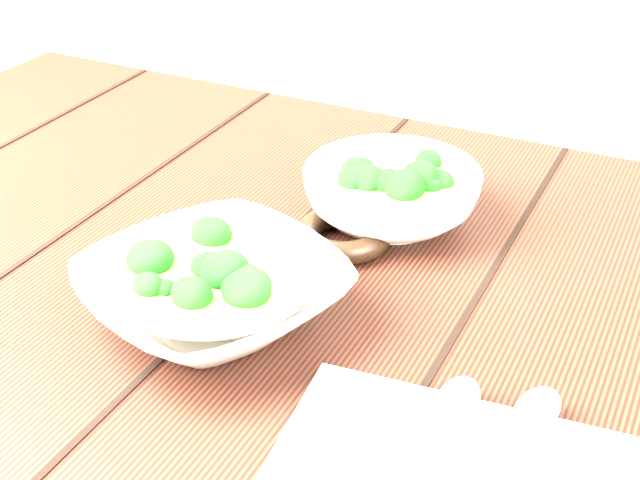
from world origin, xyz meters
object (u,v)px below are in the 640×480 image
Objects in this scene: soup_bowl_back at (391,193)px; soup_bowl_front at (213,290)px; table at (272,381)px; trivet at (343,234)px.

soup_bowl_front is at bearing -107.34° from soup_bowl_back.
table is 0.17m from soup_bowl_front.
trivet is (0.04, 0.08, 0.13)m from table.
soup_bowl_front is 0.16m from trivet.
table is 0.22m from soup_bowl_back.
soup_bowl_back is at bearing 71.16° from trivet.
trivet is at bearing -108.84° from soup_bowl_back.
table is at bearing 81.53° from soup_bowl_front.
soup_bowl_front is 2.93× the size of trivet.
soup_bowl_back reaches higher than table.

